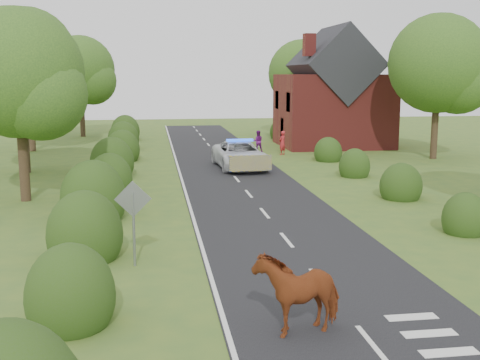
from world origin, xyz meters
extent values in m
plane|color=#416428|center=(0.00, 0.00, 0.00)|extent=(120.00, 120.00, 0.00)
cube|color=black|center=(0.00, 15.00, 0.01)|extent=(6.00, 70.00, 0.02)
cube|color=white|center=(0.00, -4.00, 0.03)|extent=(0.12, 1.80, 0.01)
cube|color=white|center=(0.00, 0.00, 0.03)|extent=(0.12, 1.80, 0.01)
cube|color=white|center=(0.00, 4.00, 0.03)|extent=(0.12, 1.80, 0.01)
cube|color=white|center=(0.00, 8.00, 0.03)|extent=(0.12, 1.80, 0.01)
cube|color=white|center=(0.00, 12.00, 0.03)|extent=(0.12, 1.80, 0.01)
cube|color=white|center=(0.00, 16.00, 0.03)|extent=(0.12, 1.80, 0.01)
cube|color=white|center=(0.00, 20.00, 0.03)|extent=(0.12, 1.80, 0.01)
cube|color=white|center=(0.00, 24.00, 0.03)|extent=(0.12, 1.80, 0.01)
cube|color=white|center=(0.00, 28.00, 0.03)|extent=(0.12, 1.80, 0.01)
cube|color=white|center=(0.00, 32.00, 0.03)|extent=(0.12, 1.80, 0.01)
cube|color=white|center=(0.00, 36.00, 0.03)|extent=(0.12, 1.80, 0.01)
cube|color=white|center=(0.00, 40.00, 0.03)|extent=(0.12, 1.80, 0.01)
cube|color=white|center=(0.00, 44.00, 0.03)|extent=(0.12, 1.80, 0.01)
cube|color=white|center=(0.00, 48.00, 0.03)|extent=(0.12, 1.80, 0.01)
cube|color=white|center=(-2.90, 15.00, 0.03)|extent=(0.12, 70.00, 0.01)
cube|color=white|center=(1.40, -4.60, 0.03)|extent=(1.20, 0.35, 0.01)
cube|color=white|center=(1.40, -3.70, 0.03)|extent=(1.20, 0.35, 0.01)
cube|color=white|center=(1.40, -2.80, 0.03)|extent=(1.20, 0.35, 0.01)
ellipsoid|color=#314B1E|center=(-6.30, -2.00, 0.66)|extent=(2.00, 2.10, 2.40)
ellipsoid|color=#314B1E|center=(-6.50, 3.00, 0.74)|extent=(2.30, 2.41, 2.70)
ellipsoid|color=#314B1E|center=(-6.70, 8.00, 0.83)|extent=(2.50, 2.62, 3.00)
ellipsoid|color=#314B1E|center=(-6.40, 13.00, 0.69)|extent=(2.10, 2.20, 2.50)
ellipsoid|color=#314B1E|center=(-6.60, 18.00, 0.77)|extent=(2.40, 2.52, 2.80)
ellipsoid|color=#314B1E|center=(-6.30, 24.00, 0.72)|extent=(2.20, 2.31, 2.60)
ellipsoid|color=#314B1E|center=(-6.50, 30.00, 0.74)|extent=(2.30, 2.41, 2.70)
ellipsoid|color=#314B1E|center=(-6.60, 36.00, 0.77)|extent=(2.40, 2.52, 2.80)
ellipsoid|color=#314B1E|center=(6.40, 4.00, 0.52)|extent=(1.60, 1.68, 1.90)
ellipsoid|color=#314B1E|center=(6.60, 10.00, 0.58)|extent=(1.90, 2.00, 2.10)
ellipsoid|color=#314B1E|center=(6.50, 16.00, 0.55)|extent=(1.70, 1.78, 2.00)
ellipsoid|color=#314B1E|center=(6.80, 22.00, 0.55)|extent=(1.80, 1.89, 2.00)
ellipsoid|color=#314B1E|center=(6.60, 36.00, 0.55)|extent=(1.70, 1.78, 2.00)
cylinder|color=#332316|center=(-10.00, 12.00, 1.98)|extent=(0.44, 0.44, 3.96)
sphere|color=#2A4B1D|center=(-10.00, 12.00, 5.58)|extent=(5.60, 5.60, 5.60)
sphere|color=#518224|center=(-9.02, 11.44, 4.68)|extent=(3.92, 3.92, 3.92)
cylinder|color=#332316|center=(-11.50, 20.00, 1.87)|extent=(0.44, 0.44, 3.74)
sphere|color=#2A4B1D|center=(-11.50, 20.00, 5.27)|extent=(5.60, 5.60, 5.60)
sphere|color=#518224|center=(-10.52, 19.44, 4.42)|extent=(3.92, 3.92, 3.92)
cylinder|color=#332316|center=(-13.00, 30.00, 2.42)|extent=(0.44, 0.44, 4.84)
sphere|color=#2A4B1D|center=(-13.00, 30.00, 6.82)|extent=(6.80, 6.80, 6.80)
sphere|color=#518224|center=(-11.81, 29.32, 5.72)|extent=(4.76, 4.76, 4.76)
cylinder|color=#332316|center=(-10.50, 40.00, 2.09)|extent=(0.44, 0.44, 4.18)
sphere|color=#2A4B1D|center=(-10.50, 40.00, 5.89)|extent=(6.00, 6.00, 6.00)
sphere|color=#518224|center=(-9.45, 39.40, 4.94)|extent=(4.20, 4.20, 4.20)
cylinder|color=#332316|center=(14.00, 22.00, 2.20)|extent=(0.44, 0.44, 4.40)
sphere|color=#2A4B1D|center=(14.00, 22.00, 6.20)|extent=(6.40, 6.40, 6.40)
sphere|color=#518224|center=(15.12, 21.36, 5.20)|extent=(4.48, 4.48, 4.48)
cylinder|color=#332316|center=(9.00, 38.00, 1.98)|extent=(0.44, 0.44, 3.96)
sphere|color=#2A4B1D|center=(9.00, 38.00, 5.58)|extent=(6.00, 6.00, 6.00)
sphere|color=#518224|center=(10.05, 37.40, 4.68)|extent=(4.20, 4.20, 4.20)
cylinder|color=gray|center=(-5.00, 2.00, 1.10)|extent=(0.08, 0.08, 2.20)
cube|color=gray|center=(-5.00, 2.00, 2.00)|extent=(1.06, 0.04, 1.06)
cube|color=maroon|center=(9.50, 30.00, 2.75)|extent=(8.00, 7.00, 5.50)
cube|color=black|center=(9.50, 30.00, 6.20)|extent=(5.94, 7.40, 5.94)
cube|color=maroon|center=(7.00, 28.00, 7.60)|extent=(0.80, 0.80, 1.60)
imported|color=maroon|center=(-1.34, -2.97, 0.75)|extent=(2.35, 1.70, 1.50)
imported|color=silver|center=(0.73, 19.86, 0.80)|extent=(2.98, 5.87, 1.59)
cube|color=yellow|center=(0.91, 16.97, 0.72)|extent=(2.38, 0.20, 0.88)
cube|color=blue|center=(0.73, 19.86, 1.67)|extent=(1.60, 0.37, 0.14)
imported|color=#B32329|center=(4.52, 25.36, 0.83)|extent=(0.71, 0.70, 1.66)
imported|color=#6A1771|center=(3.10, 27.06, 0.78)|extent=(0.79, 0.63, 1.56)
camera|label=1|loc=(-4.42, -15.15, 5.55)|focal=45.00mm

